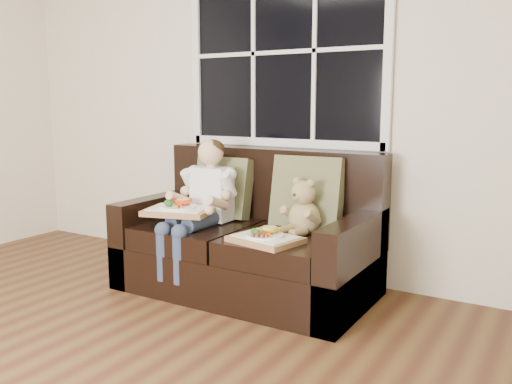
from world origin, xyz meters
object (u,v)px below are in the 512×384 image
Objects in this scene: tray_right at (266,238)px; loveseat at (251,246)px; child at (203,196)px; teddy_bear at (303,211)px; tray_left at (179,209)px.

loveseat is at bearing 144.44° from tray_right.
child is 2.39× the size of teddy_bear.
teddy_bear reaches higher than tray_right.
child reaches higher than loveseat.
teddy_bear is at bearing 4.31° from tray_left.
loveseat is 4.51× the size of teddy_bear.
child is 1.78× the size of tray_left.
child is at bearing 172.68° from tray_right.
child is at bearing 49.54° from tray_left.
teddy_bear is 0.84m from tray_left.
loveseat is 3.36× the size of tray_left.
child is 1.97× the size of tray_right.
loveseat reaches higher than tray_left.
loveseat is 0.50m from teddy_bear.
child reaches higher than tray_left.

